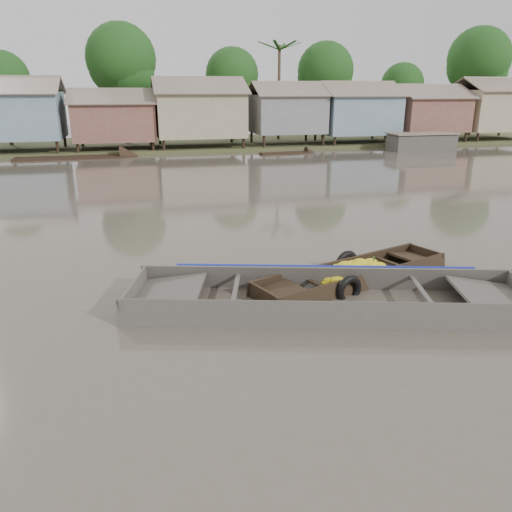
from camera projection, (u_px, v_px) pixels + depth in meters
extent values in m
plane|color=#534B3F|center=(267.00, 298.00, 11.25)|extent=(120.00, 120.00, 0.00)
cube|color=#384723|center=(165.00, 145.00, 41.63)|extent=(120.00, 12.00, 0.50)
cube|color=slate|center=(16.00, 116.00, 35.17)|extent=(6.20, 5.20, 3.20)
cube|color=brown|center=(7.00, 85.00, 33.23)|extent=(6.60, 3.02, 1.28)
cube|color=brown|center=(15.00, 85.00, 35.81)|extent=(6.60, 3.02, 1.28)
cube|color=brown|center=(115.00, 121.00, 36.85)|extent=(5.80, 4.60, 2.70)
cube|color=brown|center=(112.00, 96.00, 35.13)|extent=(6.20, 2.67, 1.14)
cube|color=brown|center=(113.00, 96.00, 37.42)|extent=(6.20, 2.67, 1.14)
cube|color=gray|center=(199.00, 114.00, 38.13)|extent=(6.50, 5.30, 3.30)
cube|color=brown|center=(201.00, 85.00, 36.14)|extent=(6.90, 3.08, 1.31)
cube|color=brown|center=(196.00, 85.00, 38.78)|extent=(6.90, 3.08, 1.31)
cube|color=slate|center=(287.00, 114.00, 39.73)|extent=(5.40, 4.70, 2.90)
cube|color=brown|center=(292.00, 89.00, 37.95)|extent=(5.80, 2.73, 1.17)
cube|color=brown|center=(282.00, 89.00, 40.29)|extent=(5.80, 2.73, 1.17)
cube|color=slate|center=(356.00, 114.00, 41.12)|extent=(6.00, 5.00, 3.10)
cube|color=brown|center=(365.00, 89.00, 39.24)|extent=(6.40, 2.90, 1.24)
cube|color=brown|center=(351.00, 89.00, 41.72)|extent=(6.40, 2.90, 1.24)
cube|color=brown|center=(426.00, 114.00, 42.60)|extent=(5.70, 4.90, 2.80)
cube|color=brown|center=(438.00, 91.00, 40.79)|extent=(6.10, 2.85, 1.21)
cube|color=brown|center=(420.00, 91.00, 43.23)|extent=(6.10, 2.85, 1.21)
cube|color=gray|center=(492.00, 110.00, 43.99)|extent=(6.30, 5.10, 3.40)
cube|color=brown|center=(507.00, 84.00, 42.04)|extent=(6.70, 2.96, 1.26)
cube|color=brown|center=(486.00, 85.00, 44.57)|extent=(6.70, 2.96, 1.26)
cylinder|color=#473323|center=(7.00, 116.00, 39.06)|extent=(0.28, 0.28, 4.90)
sphere|color=#113611|center=(2.00, 78.00, 38.16)|extent=(4.20, 4.20, 4.20)
cylinder|color=#473323|center=(125.00, 106.00, 39.95)|extent=(0.28, 0.28, 6.30)
sphere|color=#113611|center=(121.00, 58.00, 38.80)|extent=(5.40, 5.40, 5.40)
cylinder|color=#473323|center=(233.00, 112.00, 43.07)|extent=(0.28, 0.28, 5.25)
sphere|color=#113611|center=(232.00, 75.00, 42.12)|extent=(4.50, 4.50, 4.50)
cylinder|color=#473323|center=(324.00, 109.00, 43.90)|extent=(0.28, 0.28, 5.60)
sphere|color=#113611|center=(325.00, 70.00, 42.88)|extent=(4.80, 4.80, 4.80)
cylinder|color=#473323|center=(400.00, 114.00, 46.80)|extent=(0.28, 0.28, 4.55)
sphere|color=#113611|center=(402.00, 84.00, 45.97)|extent=(3.90, 3.90, 3.90)
cylinder|color=#473323|center=(473.00, 102.00, 47.13)|extent=(0.28, 0.28, 6.65)
sphere|color=#113611|center=(479.00, 59.00, 45.92)|extent=(5.70, 5.70, 5.70)
cylinder|color=#473323|center=(279.00, 95.00, 43.08)|extent=(0.24, 0.24, 8.00)
cube|color=black|center=(353.00, 284.00, 12.31)|extent=(5.36, 2.74, 0.08)
cube|color=black|center=(337.00, 269.00, 12.70)|extent=(5.18, 1.96, 0.50)
cube|color=black|center=(371.00, 283.00, 11.79)|extent=(5.18, 1.96, 0.50)
cube|color=black|center=(425.00, 257.00, 13.63)|extent=(0.45, 1.13, 0.48)
cube|color=black|center=(414.00, 258.00, 13.37)|extent=(1.21, 1.27, 0.19)
cube|color=black|center=(264.00, 300.00, 10.86)|extent=(0.45, 1.13, 0.48)
cube|color=black|center=(281.00, 293.00, 11.08)|extent=(1.21, 1.27, 0.19)
cube|color=black|center=(313.00, 282.00, 11.55)|extent=(0.47, 1.10, 0.05)
cube|color=black|center=(390.00, 262.00, 12.88)|extent=(0.47, 1.10, 0.05)
ellipsoid|color=yellow|center=(352.00, 266.00, 12.60)|extent=(0.44, 0.37, 0.23)
ellipsoid|color=yellow|center=(356.00, 268.00, 12.00)|extent=(0.49, 0.41, 0.25)
ellipsoid|color=yellow|center=(344.00, 269.00, 12.17)|extent=(0.45, 0.38, 0.24)
ellipsoid|color=yellow|center=(349.00, 267.00, 12.25)|extent=(0.49, 0.41, 0.25)
ellipsoid|color=yellow|center=(366.00, 277.00, 12.02)|extent=(0.41, 0.35, 0.22)
ellipsoid|color=yellow|center=(343.00, 269.00, 12.32)|extent=(0.42, 0.35, 0.22)
ellipsoid|color=yellow|center=(333.00, 273.00, 11.91)|extent=(0.44, 0.37, 0.23)
ellipsoid|color=yellow|center=(351.00, 276.00, 11.81)|extent=(0.39, 0.33, 0.21)
ellipsoid|color=yellow|center=(330.00, 279.00, 11.76)|extent=(0.51, 0.43, 0.27)
ellipsoid|color=yellow|center=(345.00, 266.00, 12.06)|extent=(0.48, 0.41, 0.25)
ellipsoid|color=yellow|center=(366.00, 266.00, 12.32)|extent=(0.47, 0.39, 0.25)
ellipsoid|color=yellow|center=(336.00, 287.00, 11.55)|extent=(0.41, 0.34, 0.21)
ellipsoid|color=yellow|center=(327.00, 283.00, 11.74)|extent=(0.40, 0.33, 0.21)
ellipsoid|color=yellow|center=(350.00, 270.00, 12.01)|extent=(0.48, 0.40, 0.25)
ellipsoid|color=yellow|center=(372.00, 265.00, 12.28)|extent=(0.40, 0.34, 0.21)
ellipsoid|color=yellow|center=(323.00, 278.00, 11.85)|extent=(0.47, 0.39, 0.25)
ellipsoid|color=yellow|center=(379.00, 267.00, 12.47)|extent=(0.47, 0.40, 0.25)
ellipsoid|color=yellow|center=(370.00, 263.00, 12.77)|extent=(0.50, 0.42, 0.26)
ellipsoid|color=yellow|center=(337.00, 271.00, 11.97)|extent=(0.51, 0.43, 0.27)
ellipsoid|color=yellow|center=(352.00, 264.00, 12.24)|extent=(0.39, 0.33, 0.20)
ellipsoid|color=yellow|center=(359.00, 269.00, 12.14)|extent=(0.46, 0.38, 0.24)
ellipsoid|color=yellow|center=(337.00, 280.00, 11.70)|extent=(0.51, 0.43, 0.27)
ellipsoid|color=yellow|center=(364.00, 270.00, 12.14)|extent=(0.44, 0.37, 0.23)
ellipsoid|color=yellow|center=(340.00, 283.00, 11.65)|extent=(0.50, 0.42, 0.26)
ellipsoid|color=yellow|center=(390.00, 271.00, 12.45)|extent=(0.43, 0.36, 0.22)
ellipsoid|color=yellow|center=(340.00, 280.00, 11.73)|extent=(0.45, 0.38, 0.24)
ellipsoid|color=yellow|center=(344.00, 268.00, 12.26)|extent=(0.46, 0.38, 0.24)
ellipsoid|color=yellow|center=(364.00, 265.00, 12.75)|extent=(0.44, 0.37, 0.23)
ellipsoid|color=yellow|center=(342.00, 283.00, 11.68)|extent=(0.50, 0.42, 0.26)
ellipsoid|color=yellow|center=(352.00, 266.00, 12.65)|extent=(0.42, 0.36, 0.22)
ellipsoid|color=yellow|center=(338.00, 268.00, 12.27)|extent=(0.41, 0.34, 0.21)
ellipsoid|color=yellow|center=(360.00, 264.00, 12.21)|extent=(0.52, 0.44, 0.27)
cylinder|color=#3F6626|center=(339.00, 269.00, 11.90)|extent=(0.04, 0.04, 0.17)
cylinder|color=#3F6626|center=(360.00, 264.00, 12.26)|extent=(0.04, 0.04, 0.17)
cylinder|color=#3F6626|center=(374.00, 260.00, 12.51)|extent=(0.04, 0.04, 0.17)
torus|color=black|center=(347.00, 265.00, 12.96)|extent=(0.78, 0.42, 0.76)
torus|color=black|center=(349.00, 290.00, 11.32)|extent=(0.73, 0.40, 0.71)
cube|color=#403B36|center=(328.00, 311.00, 10.82)|extent=(8.58, 4.02, 0.08)
cube|color=#403B36|center=(324.00, 280.00, 11.70)|extent=(8.32, 2.50, 0.69)
cube|color=#403B36|center=(334.00, 319.00, 9.75)|extent=(8.32, 2.50, 0.69)
cube|color=#403B36|center=(493.00, 296.00, 10.59)|extent=(1.89, 2.14, 0.26)
cube|color=#403B36|center=(135.00, 295.00, 10.86)|extent=(0.63, 2.04, 0.65)
cube|color=#403B36|center=(168.00, 292.00, 10.81)|extent=(1.89, 2.14, 0.26)
cube|color=#403B36|center=(235.00, 291.00, 10.74)|extent=(0.64, 1.97, 0.05)
cube|color=#403B36|center=(424.00, 293.00, 10.62)|extent=(0.64, 1.97, 0.05)
cube|color=#665E54|center=(328.00, 308.00, 10.80)|extent=(6.60, 3.32, 0.02)
cube|color=#0E1B92|center=(324.00, 269.00, 11.68)|extent=(6.71, 1.98, 0.17)
torus|color=olive|center=(440.00, 315.00, 10.40)|extent=(0.48, 0.48, 0.07)
torus|color=olive|center=(440.00, 313.00, 10.38)|extent=(0.39, 0.39, 0.07)
cube|color=black|center=(70.00, 159.00, 33.78)|extent=(7.15, 1.71, 0.35)
cube|color=black|center=(285.00, 155.00, 36.28)|extent=(3.73, 1.12, 0.35)
cube|color=black|center=(421.00, 143.00, 38.38)|extent=(5.00, 2.00, 1.20)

